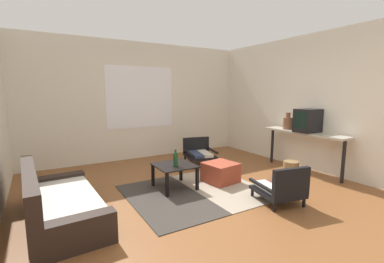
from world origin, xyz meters
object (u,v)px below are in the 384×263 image
Objects in this scene: couch at (57,205)px; armchair_by_window at (199,152)px; coffee_table at (175,169)px; crt_television at (308,121)px; wicker_basket at (291,167)px; armchair_striped_foreground at (281,188)px; ottoman_orange at (221,173)px; console_shelf at (304,136)px; clay_vase at (288,123)px; glass_bottle at (176,159)px.

couch is 2.37× the size of armchair_by_window.
coffee_table is 1.41× the size of crt_television.
armchair_striped_foreground is at bearing -145.76° from wicker_basket.
couch is 6.18× the size of wicker_basket.
wicker_basket is at bearing -2.18° from couch.
wicker_basket is at bearing 34.24° from armchair_striped_foreground.
couch is 2.57m from ottoman_orange.
console_shelf reaches higher than armchair_by_window.
coffee_table is 1.62m from armchair_by_window.
clay_vase is (1.45, -1.16, 0.69)m from armchair_by_window.
console_shelf is at bearing -2.48° from couch.
glass_bottle reaches higher than wicker_basket.
crt_television is 0.47m from clay_vase.
console_shelf is at bearing 86.68° from crt_television.
couch is 1.05× the size of console_shelf.
armchair_striped_foreground is 0.43× the size of console_shelf.
glass_bottle reaches higher than ottoman_orange.
console_shelf is at bearing -6.51° from wicker_basket.
glass_bottle is at bearing 176.02° from ottoman_orange.
couch reaches higher than armchair_by_window.
wicker_basket is at bearing -10.70° from ottoman_orange.
coffee_table is at bearing 179.04° from clay_vase.
ottoman_orange reaches higher than wicker_basket.
armchair_by_window is (1.17, 1.12, -0.08)m from coffee_table.
armchair_by_window is 2.19× the size of clay_vase.
crt_television is 1.67× the size of glass_bottle.
coffee_table is 0.86m from ottoman_orange.
couch is 2.94m from armchair_striped_foreground.
clay_vase is at bearing 89.61° from crt_television.
ottoman_orange is 1.89m from console_shelf.
armchair_striped_foreground reaches higher than armchair_by_window.
console_shelf is 0.66m from wicker_basket.
crt_television is at bearing -11.70° from ottoman_orange.
ottoman_orange is 1.75× the size of wicker_basket.
wicker_basket is (4.05, -0.15, -0.09)m from couch.
clay_vase reaches higher than console_shelf.
couch reaches higher than glass_bottle.
ottoman_orange is (-0.18, 1.17, -0.07)m from armchair_striped_foreground.
couch is 1.75m from glass_bottle.
coffee_table is 2.75m from crt_television.
console_shelf is at bearing -9.81° from coffee_table.
crt_television reaches higher than coffee_table.
ottoman_orange is 1.47× the size of clay_vase.
glass_bottle is (-2.64, -0.03, -0.43)m from clay_vase.
crt_television is 1.54× the size of wicker_basket.
armchair_striped_foreground is 2.52× the size of wicker_basket.
couch reaches higher than armchair_striped_foreground.
armchair_by_window reaches higher than ottoman_orange.
ottoman_orange is at bearing -9.37° from coffee_table.
ottoman_orange is 1.52m from wicker_basket.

